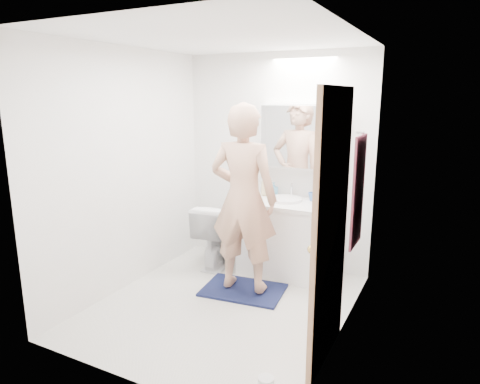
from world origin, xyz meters
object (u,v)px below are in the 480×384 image
Objects in this scene: soap_bottle_b at (274,189)px; soap_bottle_a at (265,186)px; person at (243,199)px; vanity_cabinet at (283,239)px; toothbrush_cup at (313,197)px; toilet_paper_roll at (266,384)px; toilet at (219,234)px; medicine_cabinet at (300,137)px.

soap_bottle_a is at bearing -163.30° from soap_bottle_b.
person is 0.78m from soap_bottle_a.
vanity_cabinet is 0.57m from toothbrush_cup.
toilet_paper_roll is (0.92, -2.03, -0.88)m from soap_bottle_a.
soap_bottle_a is 2.06× the size of toilet_paper_roll.
vanity_cabinet is at bearing -26.80° from soap_bottle_a.
soap_bottle_a is 2.40m from toilet_paper_roll.
toilet_paper_roll is (1.37, -1.77, -0.32)m from toilet.
vanity_cabinet is 1.02× the size of medicine_cabinet.
person reaches higher than soap_bottle_b.
medicine_cabinet is at bearing 9.04° from soap_bottle_a.
person reaches higher than toothbrush_cup.
toothbrush_cup is at bearing 31.10° from vanity_cabinet.
medicine_cabinet is 2.60m from toilet_paper_roll.
medicine_cabinet is (0.08, 0.21, 1.11)m from vanity_cabinet.
soap_bottle_a is 2.32× the size of toothbrush_cup.
vanity_cabinet is 2.01m from toilet_paper_roll.
toilet_paper_roll is (0.80, -1.26, -0.91)m from person.
soap_bottle_b reaches higher than toilet.
toilet_paper_roll is at bearing -71.73° from vanity_cabinet.
vanity_cabinet is at bearing 108.27° from toilet_paper_roll.
medicine_cabinet is 8.99× the size of toothbrush_cup.
person reaches higher than soap_bottle_a.
toilet is 4.71× the size of soap_bottle_b.
person is (-0.26, -0.83, -0.54)m from medicine_cabinet.
medicine_cabinet is at bearing 104.51° from toilet_paper_roll.
soap_bottle_b is at bearing 137.58° from vanity_cabinet.
vanity_cabinet is 8.18× the size of toilet_paper_roll.
soap_bottle_b reaches higher than toothbrush_cup.
toothbrush_cup is (0.56, 0.01, -0.07)m from soap_bottle_a.
vanity_cabinet is 0.64m from soap_bottle_a.
soap_bottle_a is 0.57m from toothbrush_cup.
toothbrush_cup is (1.02, 0.28, 0.50)m from toilet.
soap_bottle_b is (-0.02, 0.80, -0.06)m from person.
soap_bottle_a is at bearing 153.20° from vanity_cabinet.
toilet is at bearing -171.30° from vanity_cabinet.
soap_bottle_a reaches higher than toilet_paper_roll.
soap_bottle_a is at bearing 114.31° from toilet_paper_roll.
vanity_cabinet is 0.87m from person.
soap_bottle_a reaches higher than vanity_cabinet.
person is 1.75m from toilet_paper_roll.
person is 0.91m from toothbrush_cup.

